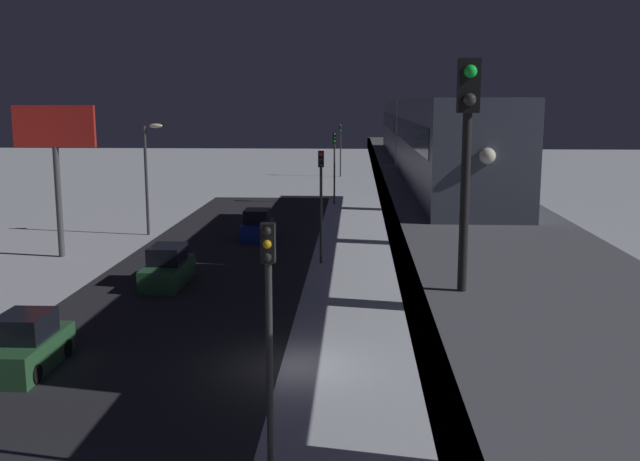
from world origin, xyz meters
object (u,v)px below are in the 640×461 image
at_px(rail_signal, 467,135).
at_px(commercial_billboard, 55,141).
at_px(traffic_light_near, 269,318).
at_px(traffic_light_far, 334,157).
at_px(sedan_blue, 257,227).
at_px(sedan_green, 27,347).
at_px(sedan_green_2, 168,268).
at_px(traffic_light_mid, 321,190).
at_px(traffic_light_distant, 341,142).
at_px(subway_train, 425,132).

bearing_deg(rail_signal, commercial_billboard, -56.42).
height_order(traffic_light_near, traffic_light_far, same).
bearing_deg(sedan_blue, sedan_green, -100.53).
bearing_deg(sedan_green_2, traffic_light_mid, -145.40).
bearing_deg(sedan_green_2, traffic_light_distant, -97.84).
distance_m(sedan_green_2, traffic_light_distant, 55.07).
xyz_separation_m(sedan_green_2, traffic_light_near, (-7.50, 19.46, 3.40)).
xyz_separation_m(sedan_green, traffic_light_distant, (-9.30, -66.51, 3.41)).
relative_size(rail_signal, traffic_light_near, 0.62).
xyz_separation_m(rail_signal, traffic_light_far, (3.85, -52.77, -4.33)).
bearing_deg(sedan_green_2, rail_signal, 116.31).
bearing_deg(traffic_light_far, subway_train, 101.27).
bearing_deg(sedan_blue, traffic_light_distant, 83.58).
xyz_separation_m(subway_train, commercial_billboard, (20.96, -3.77, -0.75)).
relative_size(rail_signal, traffic_light_distant, 0.62).
bearing_deg(subway_train, traffic_light_distant, -84.01).
height_order(sedan_green_2, traffic_light_near, traffic_light_near).
bearing_deg(traffic_light_mid, sedan_blue, -57.97).
bearing_deg(sedan_green, commercial_billboard, -71.24).
relative_size(traffic_light_near, commercial_billboard, 0.72).
relative_size(sedan_green_2, traffic_light_mid, 0.74).
bearing_deg(rail_signal, sedan_blue, -76.51).
xyz_separation_m(sedan_green, traffic_light_mid, (-9.30, -17.24, 3.41)).
bearing_deg(subway_train, sedan_green_2, 10.66).
bearing_deg(traffic_light_far, sedan_green, 77.48).
height_order(subway_train, commercial_billboard, subway_train).
height_order(sedan_green, traffic_light_near, traffic_light_near).
height_order(traffic_light_mid, traffic_light_distant, same).
height_order(rail_signal, traffic_light_near, rail_signal).
height_order(sedan_green_2, traffic_light_far, traffic_light_far).
relative_size(subway_train, sedan_green, 8.87).
bearing_deg(traffic_light_distant, sedan_blue, 83.58).
bearing_deg(commercial_billboard, sedan_green, 108.76).
bearing_deg(traffic_light_distant, commercial_billboard, 72.18).
distance_m(subway_train, sedan_green_2, 14.82).
bearing_deg(subway_train, rail_signal, 86.39).
bearing_deg(sedan_blue, traffic_light_near, -81.68).
bearing_deg(traffic_light_distant, subway_train, 95.99).
distance_m(sedan_green, sedan_green_2, 12.20).
distance_m(traffic_light_distant, commercial_billboard, 50.74).
relative_size(traffic_light_near, traffic_light_distant, 1.00).
bearing_deg(sedan_green, traffic_light_far, -102.52).
relative_size(sedan_green, sedan_green_2, 0.88).
relative_size(subway_train, sedan_green_2, 7.79).
distance_m(traffic_light_near, traffic_light_mid, 24.64).
distance_m(sedan_blue, traffic_light_near, 32.67).
bearing_deg(sedan_green_2, sedan_green, 81.52).
xyz_separation_m(rail_signal, traffic_light_near, (3.85, -3.49, -4.33)).
bearing_deg(subway_train, commercial_billboard, -10.20).
xyz_separation_m(traffic_light_mid, commercial_billboard, (15.51, -1.04, 2.63)).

